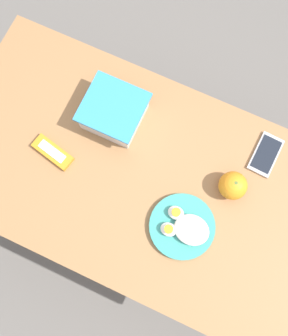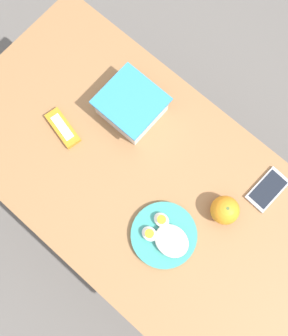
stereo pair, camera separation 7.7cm
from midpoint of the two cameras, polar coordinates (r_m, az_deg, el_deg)
ground_plane at (r=1.98m, az=-0.79°, el=-6.28°), size 10.00×10.00×0.00m
table at (r=1.34m, az=-1.16°, el=-3.10°), size 1.29×0.68×0.78m
food_container at (r=1.24m, az=-6.14°, el=7.80°), size 0.18×0.17×0.09m
orange_fruit at (r=1.19m, az=10.99°, el=-2.79°), size 0.09×0.09×0.09m
rice_plate at (r=1.18m, az=3.92°, el=-8.79°), size 0.20×0.20×0.05m
candy_bar at (r=1.26m, az=-14.80°, el=2.00°), size 0.14×0.08×0.02m
cell_phone at (r=1.27m, az=15.62°, el=1.65°), size 0.08×0.14×0.01m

